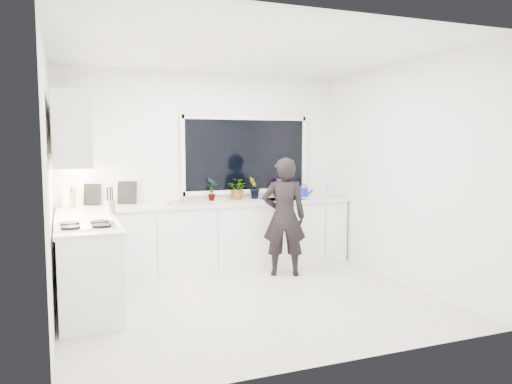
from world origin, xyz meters
name	(u,v)px	position (x,y,z in m)	size (l,w,h in m)	color
floor	(249,300)	(0.00, 0.00, -0.01)	(4.00, 3.50, 0.02)	beige
wall_back	(205,169)	(0.00, 1.76, 1.35)	(4.00, 0.02, 2.70)	white
wall_left	(48,184)	(-2.01, 0.00, 1.35)	(0.02, 3.50, 2.70)	white
wall_right	(402,174)	(2.01, 0.00, 1.35)	(0.02, 3.50, 2.70)	white
ceiling	(249,49)	(0.00, 0.00, 2.71)	(4.00, 3.50, 0.02)	white
window	(246,155)	(0.60, 1.73, 1.55)	(1.80, 0.02, 1.00)	black
base_cabinets_back	(212,237)	(0.00, 1.45, 0.44)	(3.92, 0.58, 0.88)	white
base_cabinets_left	(88,267)	(-1.67, 0.35, 0.44)	(0.58, 1.60, 0.88)	white
countertop_back	(212,204)	(0.00, 1.44, 0.90)	(3.94, 0.62, 0.04)	silver
countertop_left	(86,223)	(-1.67, 0.35, 0.90)	(0.62, 1.60, 0.04)	silver
upper_cabinets	(70,131)	(-1.79, 0.70, 1.85)	(0.34, 2.10, 0.70)	white
sink	(282,202)	(1.05, 1.45, 0.87)	(0.58, 0.42, 0.14)	silver
faucet	(276,190)	(1.05, 1.65, 1.03)	(0.03, 0.03, 0.22)	silver
stovetop	(86,225)	(-1.69, 0.00, 0.94)	(0.56, 0.48, 0.03)	black
person	(284,217)	(0.78, 0.79, 0.77)	(0.56, 0.37, 1.54)	black
pizza_tray	(186,203)	(-0.36, 1.42, 0.94)	(0.44, 0.33, 0.03)	#BCBBC0
pizza	(186,201)	(-0.36, 1.42, 0.95)	(0.40, 0.29, 0.01)	#BA3C18
watering_can	(303,192)	(1.47, 1.61, 0.98)	(0.14, 0.14, 0.13)	#141EBB
paper_towel_roll	(66,198)	(-1.85, 1.55, 1.05)	(0.11, 0.11, 0.26)	white
knife_block	(69,199)	(-1.81, 1.59, 1.03)	(0.13, 0.10, 0.22)	olive
utensil_crock	(110,207)	(-1.39, 0.80, 1.00)	(0.13, 0.13, 0.16)	#BABABF
picture_frame_large	(92,195)	(-1.52, 1.69, 1.06)	(0.22, 0.02, 0.28)	black
picture_frame_small	(127,193)	(-1.09, 1.69, 1.07)	(0.25, 0.02, 0.30)	black
herb_plants	(245,189)	(0.54, 1.61, 1.07)	(1.21, 0.36, 0.33)	#26662D
soap_bottles	(324,189)	(1.65, 1.30, 1.05)	(0.19, 0.14, 0.29)	#D8BF66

